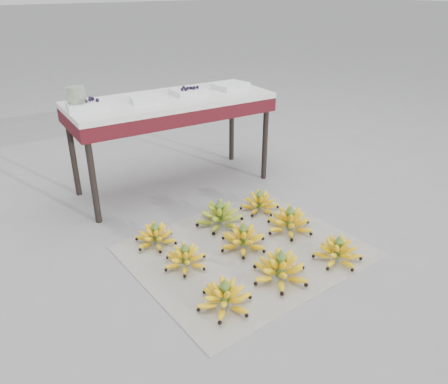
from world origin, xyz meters
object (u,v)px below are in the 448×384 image
bunch_mid_right (290,222)px  tray_right (189,91)px  vendor_table (171,108)px  tray_left (148,99)px  bunch_mid_center (243,239)px  tray_far_right (230,86)px  bunch_mid_left (185,258)px  newspaper_mat (245,251)px  bunch_back_center (220,216)px  bunch_front_left (225,297)px  glass_jar (77,98)px  bunch_front_right (338,252)px  tray_far_left (88,105)px  bunch_back_right (259,203)px  bunch_back_left (156,236)px  bunch_front_center (280,269)px

bunch_mid_right → tray_right: 1.19m
vendor_table → tray_left: tray_left is taller
bunch_mid_center → tray_far_right: bearing=65.2°
tray_left → tray_right: (0.33, 0.05, 0.00)m
bunch_mid_left → bunch_mid_right: 0.72m
newspaper_mat → bunch_back_center: bunch_back_center is taller
bunch_front_left → glass_jar: glass_jar is taller
bunch_front_right → tray_far_left: (-0.90, 1.38, 0.64)m
bunch_back_right → tray_far_right: 0.95m
newspaper_mat → vendor_table: bearing=87.4°
bunch_front_right → bunch_back_left: size_ratio=1.12×
bunch_back_center → tray_right: size_ratio=1.61×
bunch_front_center → bunch_back_right: (0.36, 0.67, -0.01)m
bunch_front_left → bunch_mid_right: bearing=43.3°
tray_far_right → glass_jar: glass_jar is taller
vendor_table → bunch_back_left: bearing=-123.7°
bunch_mid_center → bunch_back_center: bearing=89.9°
bunch_back_center → tray_left: 0.92m
vendor_table → glass_jar: 0.65m
bunch_mid_left → tray_far_right: size_ratio=0.97×
bunch_front_left → bunch_front_right: (0.74, -0.00, -0.00)m
vendor_table → tray_far_right: 0.51m
vendor_table → tray_far_left: (-0.57, 0.01, 0.10)m
bunch_front_left → bunch_back_center: bunch_back_center is taller
bunch_mid_right → tray_far_left: size_ratio=1.34×
bunch_back_center → vendor_table: (0.02, 0.69, 0.53)m
bunch_mid_center → tray_far_right: tray_far_right is taller
tray_left → tray_right: bearing=8.1°
bunch_front_center → glass_jar: glass_jar is taller
bunch_mid_center → bunch_back_right: size_ratio=1.08×
bunch_mid_left → vendor_table: bearing=75.7°
bunch_front_right → bunch_back_left: (-0.79, 0.69, -0.00)m
bunch_front_left → bunch_front_center: bunch_front_center is taller
tray_far_right → bunch_mid_center: bearing=-118.5°
newspaper_mat → bunch_mid_center: size_ratio=4.22×
bunch_front_left → vendor_table: bearing=88.4°
bunch_front_center → bunch_back_right: bunch_front_center is taller
newspaper_mat → bunch_back_center: (0.03, 0.33, 0.07)m
newspaper_mat → glass_jar: (-0.58, 1.04, 0.75)m
bunch_mid_right → bunch_back_right: bearing=106.1°
bunch_back_left → tray_left: size_ratio=1.11×
bunch_front_center → tray_far_right: 1.58m
newspaper_mat → bunch_front_center: bearing=-89.2°
bunch_front_right → tray_far_right: tray_far_right is taller
tray_far_right → bunch_back_center: bearing=-126.7°
bunch_mid_right → tray_left: bearing=133.8°
vendor_table → bunch_back_center: bearing=-91.5°
newspaper_mat → bunch_back_left: bunch_back_left is taller
bunch_front_right → tray_right: 1.53m
bunch_mid_right → tray_right: (-0.16, 0.99, 0.64)m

